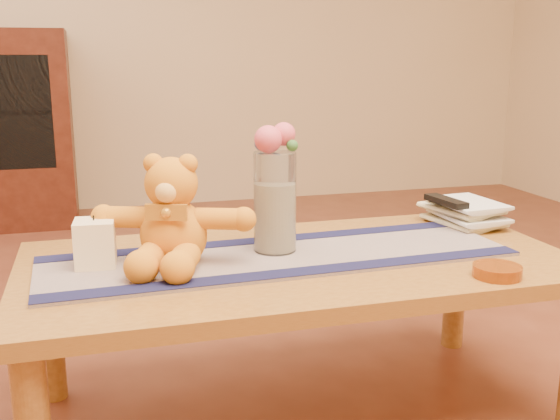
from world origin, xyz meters
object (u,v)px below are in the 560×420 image
object	(u,v)px
teddy_bear	(173,212)
tv_remote	(446,201)
bronze_ball	(268,235)
amber_dish	(497,271)
pillar_candle	(95,243)
book_bottom	(442,225)
glass_vase	(275,202)

from	to	relation	value
teddy_bear	tv_remote	distance (m)	0.84
bronze_ball	amber_dish	distance (m)	0.58
teddy_bear	pillar_candle	xyz separation A→B (m)	(-0.19, 0.02, -0.07)
tv_remote	teddy_bear	bearing A→B (deg)	-178.24
pillar_candle	book_bottom	bearing A→B (deg)	6.52
bronze_ball	book_bottom	size ratio (longest dim) A/B	0.33
teddy_bear	glass_vase	size ratio (longest dim) A/B	1.45
book_bottom	amber_dish	distance (m)	0.45
pillar_candle	tv_remote	bearing A→B (deg)	5.96
teddy_bear	book_bottom	xyz separation A→B (m)	(0.82, 0.14, -0.12)
tv_remote	amber_dish	size ratio (longest dim) A/B	1.41
book_bottom	tv_remote	world-z (taller)	tv_remote
bronze_ball	teddy_bear	bearing A→B (deg)	-168.47
pillar_candle	glass_vase	distance (m)	0.46
book_bottom	glass_vase	bearing A→B (deg)	-178.67
teddy_bear	tv_remote	xyz separation A→B (m)	(0.82, 0.13, -0.05)
teddy_bear	glass_vase	bearing A→B (deg)	25.96
pillar_candle	glass_vase	bearing A→B (deg)	0.26
tv_remote	amber_dish	bearing A→B (deg)	-111.15
glass_vase	amber_dish	bearing A→B (deg)	-35.92
pillar_candle	glass_vase	xyz separation A→B (m)	(0.45, 0.00, 0.07)
teddy_bear	glass_vase	distance (m)	0.27
glass_vase	tv_remote	xyz separation A→B (m)	(0.56, 0.10, -0.05)
pillar_candle	amber_dish	distance (m)	0.96
teddy_bear	pillar_candle	distance (m)	0.20
pillar_candle	bronze_ball	distance (m)	0.44
pillar_candle	amber_dish	size ratio (longest dim) A/B	1.00
glass_vase	pillar_candle	bearing A→B (deg)	-179.74
teddy_bear	tv_remote	world-z (taller)	teddy_bear
tv_remote	glass_vase	bearing A→B (deg)	-176.67
pillar_candle	tv_remote	size ratio (longest dim) A/B	0.71
tv_remote	book_bottom	bearing A→B (deg)	90.00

